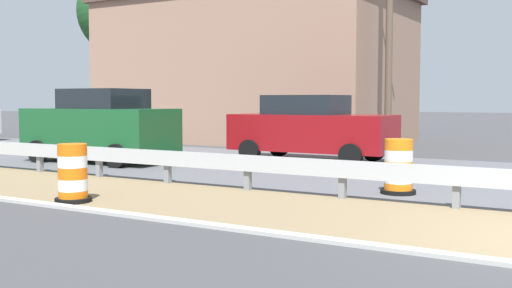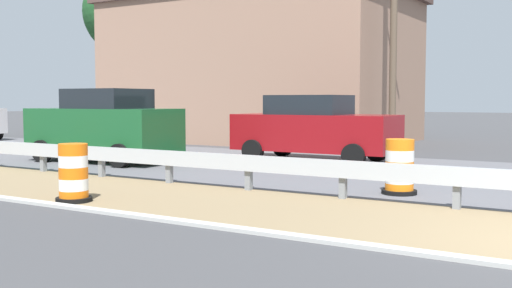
{
  "view_description": "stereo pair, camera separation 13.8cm",
  "coord_description": "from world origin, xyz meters",
  "px_view_note": "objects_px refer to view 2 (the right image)",
  "views": [
    {
      "loc": [
        -8.27,
        -0.36,
        1.8
      ],
      "look_at": [
        0.85,
        5.0,
        1.02
      ],
      "focal_mm": 42.59,
      "sensor_mm": 36.0,
      "label": 1
    },
    {
      "loc": [
        -8.2,
        -0.48,
        1.8
      ],
      "look_at": [
        0.85,
        5.0,
        1.02
      ],
      "focal_mm": 42.59,
      "sensor_mm": 36.0,
      "label": 2
    }
  ],
  "objects_px": {
    "car_mid_far_lane": "(314,128)",
    "utility_pole_near": "(394,28)",
    "traffic_barrel_close": "(73,176)",
    "car_trailing_far_lane": "(104,125)",
    "traffic_barrel_nearest": "(400,169)"
  },
  "relations": [
    {
      "from": "car_trailing_far_lane",
      "to": "utility_pole_near",
      "type": "bearing_deg",
      "value": -131.05
    },
    {
      "from": "traffic_barrel_nearest",
      "to": "traffic_barrel_close",
      "type": "bearing_deg",
      "value": 129.52
    },
    {
      "from": "utility_pole_near",
      "to": "car_mid_far_lane",
      "type": "bearing_deg",
      "value": 167.84
    },
    {
      "from": "car_mid_far_lane",
      "to": "utility_pole_near",
      "type": "relative_size",
      "value": 0.58
    },
    {
      "from": "traffic_barrel_nearest",
      "to": "car_mid_far_lane",
      "type": "xyz_separation_m",
      "value": [
        4.68,
        4.06,
        0.5
      ]
    },
    {
      "from": "car_mid_far_lane",
      "to": "utility_pole_near",
      "type": "height_order",
      "value": "utility_pole_near"
    },
    {
      "from": "traffic_barrel_close",
      "to": "car_trailing_far_lane",
      "type": "xyz_separation_m",
      "value": [
        5.28,
        4.57,
        0.59
      ]
    },
    {
      "from": "car_trailing_far_lane",
      "to": "utility_pole_near",
      "type": "height_order",
      "value": "utility_pole_near"
    },
    {
      "from": "traffic_barrel_nearest",
      "to": "car_mid_far_lane",
      "type": "bearing_deg",
      "value": 40.94
    },
    {
      "from": "car_mid_far_lane",
      "to": "traffic_barrel_close",
      "type": "bearing_deg",
      "value": -94.44
    },
    {
      "from": "traffic_barrel_nearest",
      "to": "car_mid_far_lane",
      "type": "height_order",
      "value": "car_mid_far_lane"
    },
    {
      "from": "traffic_barrel_close",
      "to": "utility_pole_near",
      "type": "bearing_deg",
      "value": -6.69
    },
    {
      "from": "car_trailing_far_lane",
      "to": "car_mid_far_lane",
      "type": "bearing_deg",
      "value": -149.89
    },
    {
      "from": "traffic_barrel_nearest",
      "to": "utility_pole_near",
      "type": "xyz_separation_m",
      "value": [
        8.92,
        3.15,
        3.74
      ]
    },
    {
      "from": "traffic_barrel_nearest",
      "to": "car_trailing_far_lane",
      "type": "bearing_deg",
      "value": 81.04
    }
  ]
}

